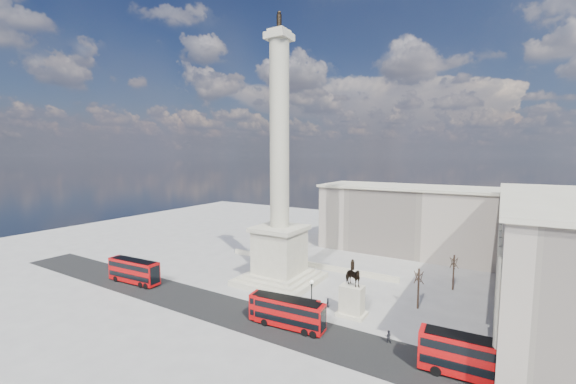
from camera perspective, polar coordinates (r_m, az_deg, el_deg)
The scene contains 17 objects.
ground at distance 66.24m, azimuth -3.75°, elevation -15.50°, with size 180.00×180.00×0.00m, color #A2A09A.
asphalt_road at distance 56.11m, azimuth -5.51°, elevation -19.63°, with size 120.00×9.00×0.01m, color black.
nelsons_column at distance 66.77m, azimuth -1.37°, elevation -3.79°, with size 14.00×14.00×49.85m.
balustrade_wall at distance 78.94m, azimuth 3.04°, elevation -11.50°, with size 40.00×0.60×1.10m, color beige.
building_northeast at distance 93.14m, azimuth 21.23°, elevation -4.28°, with size 51.00×17.00×16.60m.
red_bus_a at distance 74.45m, azimuth -23.60°, elevation -11.61°, with size 11.37×3.34×4.55m.
red_bus_b at distance 53.01m, azimuth -0.56°, elevation -18.61°, with size 10.46×3.62×4.15m.
red_bus_c at distance 52.25m, azimuth 0.26°, elevation -18.98°, with size 10.42×3.14×4.16m.
red_bus_d at distance 46.54m, azimuth 28.17°, elevation -22.67°, with size 11.61×3.23×4.66m.
victorian_lamp at distance 53.52m, azimuth 3.83°, elevation -16.62°, with size 0.54×0.54×6.25m.
equestrian_statue at distance 56.30m, azimuth 10.29°, elevation -16.20°, with size 4.24×3.18×8.77m.
bare_tree_near at distance 49.07m, azimuth 33.73°, elevation -16.50°, with size 1.83×1.83×7.99m.
bare_tree_mid at distance 60.55m, azimuth 20.39°, elevation -12.55°, with size 1.80×1.80×6.83m.
bare_tree_far at distance 70.89m, azimuth 25.26°, elevation -10.07°, with size 1.66×1.66×6.78m.
pedestrian_walking at distance 54.23m, azimuth 4.78°, elevation -19.46°, with size 0.70×0.46×1.91m, color #24252A.
pedestrian_standing at distance 51.09m, azimuth 15.90°, elevation -21.53°, with size 0.80×0.62×1.65m, color #24252A.
pedestrian_crossing at distance 59.39m, azimuth 6.45°, elevation -17.35°, with size 0.88×0.37×1.51m, color #24252A.
Camera 1 is at (35.41, -50.47, 24.21)m, focal length 22.00 mm.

